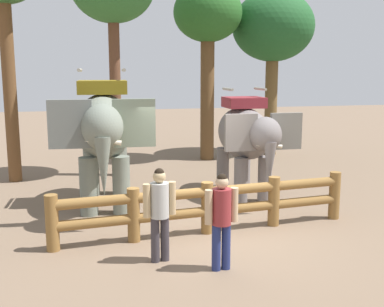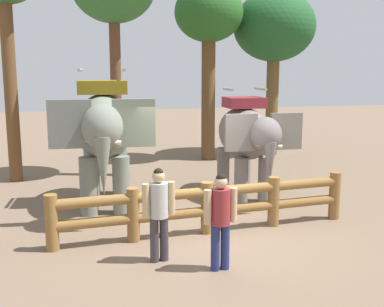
% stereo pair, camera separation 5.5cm
% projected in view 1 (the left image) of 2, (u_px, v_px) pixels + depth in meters
% --- Properties ---
extents(ground_plane, '(60.00, 60.00, 0.00)m').
position_uv_depth(ground_plane, '(207.00, 233.00, 9.66)').
color(ground_plane, brown).
extents(log_fence, '(6.21, 0.82, 1.05)m').
position_uv_depth(log_fence, '(207.00, 204.00, 9.59)').
color(log_fence, brown).
rests_on(log_fence, ground).
extents(elephant_near_left, '(2.18, 3.83, 3.28)m').
position_uv_depth(elephant_near_left, '(104.00, 130.00, 11.25)').
color(elephant_near_left, slate).
rests_on(elephant_near_left, ground).
extents(elephant_center, '(1.86, 3.24, 2.80)m').
position_uv_depth(elephant_center, '(246.00, 136.00, 12.20)').
color(elephant_center, slate).
rests_on(elephant_center, ground).
extents(tourist_woman_in_black, '(0.57, 0.34, 1.62)m').
position_uv_depth(tourist_woman_in_black, '(221.00, 215.00, 7.76)').
color(tourist_woman_in_black, navy).
rests_on(tourist_woman_in_black, ground).
extents(tourist_man_in_blue, '(0.57, 0.37, 1.64)m').
position_uv_depth(tourist_man_in_blue, '(160.00, 208.00, 8.11)').
color(tourist_man_in_blue, '#383339').
rests_on(tourist_man_in_blue, ground).
extents(tree_far_left, '(2.40, 2.40, 6.23)m').
position_uv_depth(tree_far_left, '(208.00, 20.00, 16.71)').
color(tree_far_left, brown).
rests_on(tree_far_left, ground).
extents(tree_deep_back, '(3.05, 3.05, 6.12)m').
position_uv_depth(tree_deep_back, '(273.00, 29.00, 17.79)').
color(tree_deep_back, brown).
rests_on(tree_deep_back, ground).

